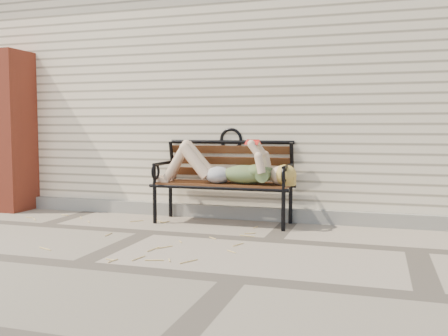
% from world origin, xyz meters
% --- Properties ---
extents(ground, '(80.00, 80.00, 0.00)m').
position_xyz_m(ground, '(0.00, 0.00, 0.00)').
color(ground, gray).
rests_on(ground, ground).
extents(house_wall, '(8.00, 4.00, 3.00)m').
position_xyz_m(house_wall, '(0.00, 3.00, 1.50)').
color(house_wall, beige).
rests_on(house_wall, ground).
extents(foundation_strip, '(8.00, 0.10, 0.15)m').
position_xyz_m(foundation_strip, '(0.00, 0.97, 0.07)').
color(foundation_strip, gray).
rests_on(foundation_strip, ground).
extents(brick_pillar, '(0.50, 0.50, 2.00)m').
position_xyz_m(brick_pillar, '(-2.30, 0.75, 1.00)').
color(brick_pillar, '#AE3D27').
rests_on(brick_pillar, ground).
extents(garden_bench, '(1.61, 0.64, 1.04)m').
position_xyz_m(garden_bench, '(0.56, 0.77, 0.58)').
color(garden_bench, black).
rests_on(garden_bench, ground).
extents(reading_woman, '(1.52, 0.35, 0.48)m').
position_xyz_m(reading_woman, '(0.58, 0.64, 0.62)').
color(reading_woman, '#0B454D').
rests_on(reading_woman, ground).
extents(straw_scatter, '(2.55, 1.76, 0.01)m').
position_xyz_m(straw_scatter, '(-0.72, -0.38, 0.01)').
color(straw_scatter, '#E9C371').
rests_on(straw_scatter, ground).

